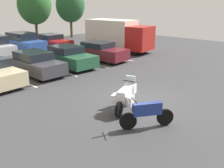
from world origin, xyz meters
TOP-DOWN VIEW (x-y plane):
  - ground at (0.00, 0.00)m, footprint 44.00×44.00m
  - motorcycle_touring at (-1.18, -0.19)m, footprint 2.05×1.11m
  - motorcycle_second at (-1.96, -1.80)m, footprint 1.83×1.30m
  - parking_stripes at (-0.62, 7.71)m, footprint 14.77×4.70m
  - car_charcoal at (-0.60, 7.83)m, footprint 1.97×4.63m
  - car_green at (2.11, 7.70)m, footprint 2.26×4.42m
  - car_maroon at (5.19, 7.52)m, footprint 2.15×4.44m
  - car_far_blue at (2.65, 14.68)m, footprint 1.89×4.45m
  - car_far_red at (5.58, 14.60)m, footprint 2.12×4.62m
  - box_truck at (9.24, 9.14)m, footprint 2.96×6.54m
  - tree_rear at (7.37, 19.96)m, footprint 3.77×3.77m
  - tree_right at (12.60, 20.02)m, footprint 3.66×3.66m

SIDE VIEW (x-z plane):
  - ground at x=0.00m, z-range -0.10..0.00m
  - parking_stripes at x=-0.62m, z-range 0.00..0.01m
  - motorcycle_second at x=-1.96m, z-range -0.09..1.21m
  - motorcycle_touring at x=-1.18m, z-range -0.05..1.36m
  - car_far_red at x=5.58m, z-range -0.01..1.46m
  - car_charcoal at x=-0.60m, z-range -0.01..1.46m
  - car_maroon at x=5.19m, z-range 0.00..1.46m
  - car_green at x=2.11m, z-range -0.01..1.48m
  - car_far_blue at x=2.65m, z-range -0.02..1.85m
  - box_truck at x=9.24m, z-range 0.10..2.99m
  - tree_right at x=12.60m, z-range 0.95..7.20m
  - tree_rear at x=7.37m, z-range 0.99..7.29m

